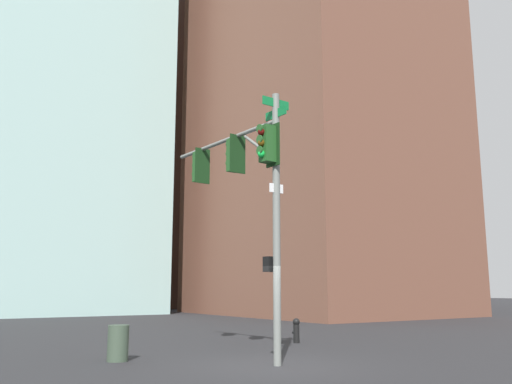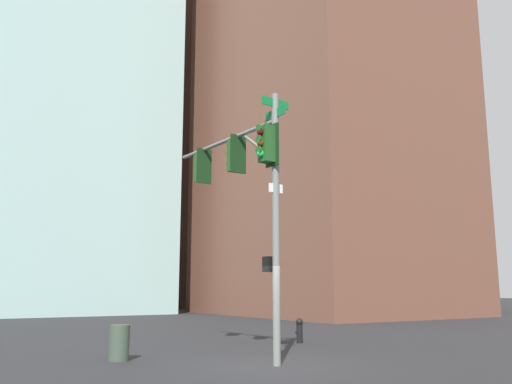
# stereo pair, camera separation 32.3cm
# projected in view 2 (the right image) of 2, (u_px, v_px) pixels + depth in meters

# --- Properties ---
(ground_plane) EXTENTS (200.00, 200.00, 0.00)m
(ground_plane) POSITION_uv_depth(u_px,v_px,m) (271.00, 366.00, 13.72)
(ground_plane) COLOR #262628
(signal_pole_assembly) EXTENTS (5.61, 1.06, 7.19)m
(signal_pole_assembly) POSITION_uv_depth(u_px,v_px,m) (246.00, 177.00, 15.63)
(signal_pole_assembly) COLOR slate
(signal_pole_assembly) RESTS_ON ground_plane
(fire_hydrant) EXTENTS (0.34, 0.26, 0.87)m
(fire_hydrant) POSITION_uv_depth(u_px,v_px,m) (299.00, 330.00, 19.59)
(fire_hydrant) COLOR black
(fire_hydrant) RESTS_ON ground_plane
(litter_bin) EXTENTS (0.56, 0.56, 0.95)m
(litter_bin) POSITION_uv_depth(u_px,v_px,m) (119.00, 343.00, 14.72)
(litter_bin) COLOR #384738
(litter_bin) RESTS_ON ground_plane
(building_brick_nearside) EXTENTS (19.54, 14.90, 36.82)m
(building_brick_nearside) POSITION_uv_depth(u_px,v_px,m) (322.00, 87.00, 45.11)
(building_brick_nearside) COLOR brown
(building_brick_nearside) RESTS_ON ground_plane
(building_brick_midblock) EXTENTS (21.15, 16.44, 44.79)m
(building_brick_midblock) POSITION_uv_depth(u_px,v_px,m) (85.00, 103.00, 60.92)
(building_brick_midblock) COLOR #4C3328
(building_brick_midblock) RESTS_ON ground_plane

